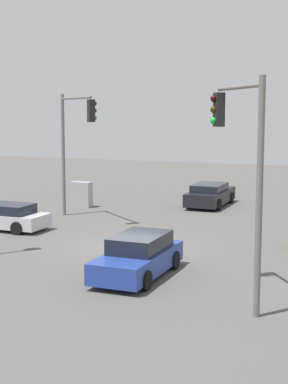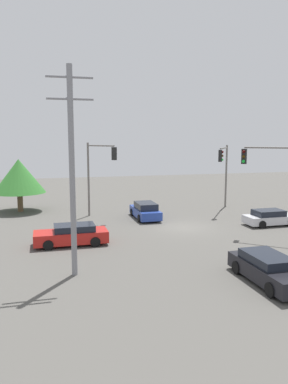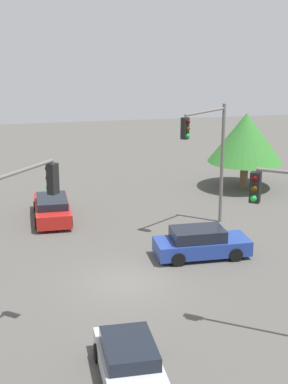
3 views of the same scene
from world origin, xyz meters
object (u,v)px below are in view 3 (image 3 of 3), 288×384
at_px(sedan_red, 52,208).
at_px(sedan_blue, 201,243).
at_px(traffic_signal_main, 208,147).
at_px(sedan_silver, 130,363).
at_px(traffic_signal_cross, 7,233).

bearing_deg(sedan_red, sedan_blue, -45.95).
height_order(sedan_red, traffic_signal_main, traffic_signal_main).
height_order(sedan_red, sedan_silver, sedan_red).
relative_size(sedan_blue, traffic_signal_main, 0.68).
distance_m(sedan_silver, traffic_signal_main, 14.66).
bearing_deg(sedan_silver, sedan_red, -84.41).
bearing_deg(traffic_signal_cross, sedan_red, 32.29).
bearing_deg(sedan_red, traffic_signal_cross, -97.95).
xyz_separation_m(sedan_blue, traffic_signal_main, (3.76, -1.44, 3.71)).
distance_m(sedan_red, traffic_signal_cross, 14.37).
distance_m(sedan_blue, traffic_signal_cross, 11.58).
bearing_deg(traffic_signal_cross, sedan_blue, -9.73).
height_order(sedan_blue, traffic_signal_cross, traffic_signal_cross).
relative_size(sedan_blue, sedan_silver, 1.06).
relative_size(sedan_red, traffic_signal_cross, 0.72).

